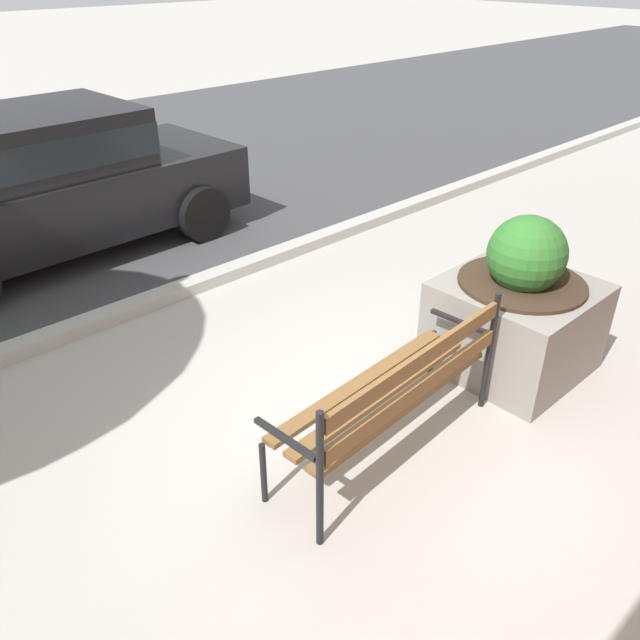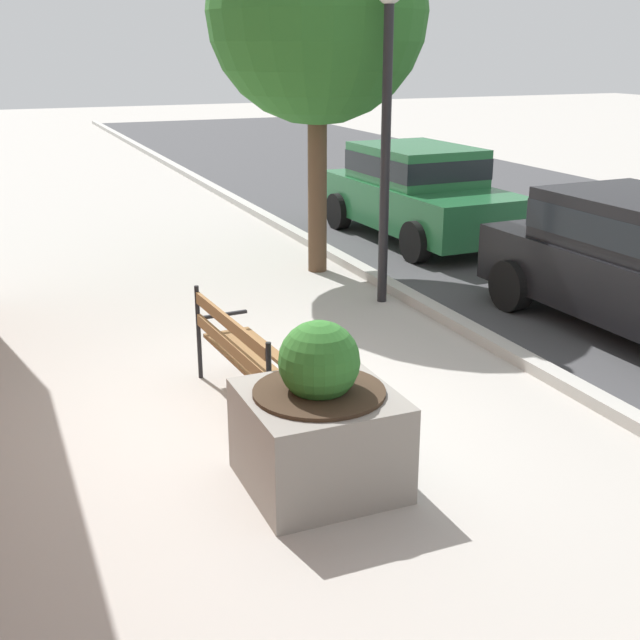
# 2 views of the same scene
# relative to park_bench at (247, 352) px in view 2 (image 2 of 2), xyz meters

# --- Properties ---
(ground_plane) EXTENTS (80.00, 80.00, 0.00)m
(ground_plane) POSITION_rel_park_bench_xyz_m (0.10, 0.05, -0.54)
(ground_plane) COLOR #ADA8A0
(curb_stone) EXTENTS (60.00, 0.20, 0.12)m
(curb_stone) POSITION_rel_park_bench_xyz_m (0.10, 2.95, -0.48)
(curb_stone) COLOR #B2AFA8
(curb_stone) RESTS_ON ground
(park_bench) EXTENTS (1.83, 0.64, 0.95)m
(park_bench) POSITION_rel_park_bench_xyz_m (0.00, 0.00, 0.00)
(park_bench) COLOR brown
(park_bench) RESTS_ON ground
(concrete_planter) EXTENTS (1.08, 1.08, 1.29)m
(concrete_planter) POSITION_rel_park_bench_xyz_m (1.51, 0.06, -0.04)
(concrete_planter) COLOR gray
(concrete_planter) RESTS_ON ground
(street_tree_near_bench) EXTENTS (2.97, 2.97, 5.06)m
(street_tree_near_bench) POSITION_rel_park_bench_xyz_m (-4.18, 2.44, 3.01)
(street_tree_near_bench) COLOR brown
(street_tree_near_bench) RESTS_ON ground
(parked_car_green) EXTENTS (4.15, 2.02, 1.56)m
(parked_car_green) POSITION_rel_park_bench_xyz_m (-5.44, 4.79, 0.30)
(parked_car_green) COLOR #236638
(parked_car_green) RESTS_ON ground
(lamp_post) EXTENTS (0.32, 0.32, 3.90)m
(lamp_post) POSITION_rel_park_bench_xyz_m (-2.46, 2.61, 2.01)
(lamp_post) COLOR black
(lamp_post) RESTS_ON ground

